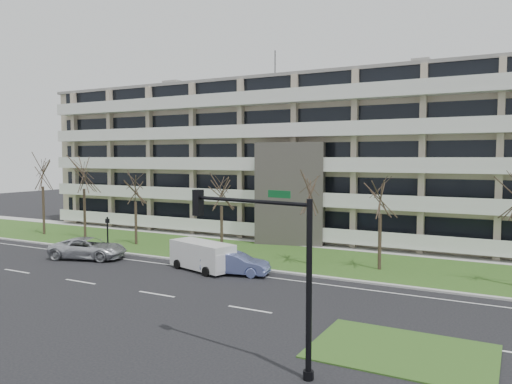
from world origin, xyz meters
The scene contains 18 objects.
ground centered at (0.00, 0.00, 0.00)m, with size 160.00×160.00×0.00m, color black.
grass_verge centered at (0.00, 13.00, 0.03)m, with size 90.00×10.00×0.06m, color #2C511B.
curb centered at (0.00, 8.00, 0.06)m, with size 90.00×0.35×0.12m, color #B2B2AD.
sidewalk centered at (0.00, 18.50, 0.04)m, with size 90.00×2.00×0.08m, color #B2B2AD.
grass_median centered at (14.00, -2.00, 0.03)m, with size 7.00×5.00×0.06m, color #2C511B.
lane_edge_line centered at (0.00, 6.50, 0.01)m, with size 90.00×0.12×0.01m, color white.
apartment_building centered at (-0.01, 25.32, 7.61)m, with size 60.50×15.10×18.75m.
silver_pickup centered at (-10.93, 5.34, 0.80)m, with size 2.66×5.76×1.60m, color silver.
blue_sedan centered at (1.56, 6.15, 0.73)m, with size 1.56×4.46×1.47m, color #7685CC.
white_van centered at (-1.03, 6.14, 1.16)m, with size 5.33×3.25×1.94m.
traffic_signal centered at (9.81, -5.73, 4.24)m, with size 5.59×1.26×6.55m.
pedestrian_signal centered at (-10.27, 6.68, 1.97)m, with size 0.34×0.29×3.09m.
tree_0 centered at (-23.85, 11.77, 6.68)m, with size 4.29×4.29×8.59m.
tree_1 centered at (-17.98, 11.58, 6.62)m, with size 4.26×4.26×8.51m.
tree_2 centered at (-11.84, 11.67, 5.30)m, with size 3.41×3.41×6.82m.
tree_3 centered at (-3.44, 12.43, 5.18)m, with size 3.34×3.34×6.67m.
tree_4 centered at (4.62, 11.38, 5.51)m, with size 3.55×3.55×7.10m.
tree_5 centered at (9.57, 11.90, 5.39)m, with size 3.47×3.47×6.94m.
Camera 1 is at (17.95, -21.74, 7.73)m, focal length 35.00 mm.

